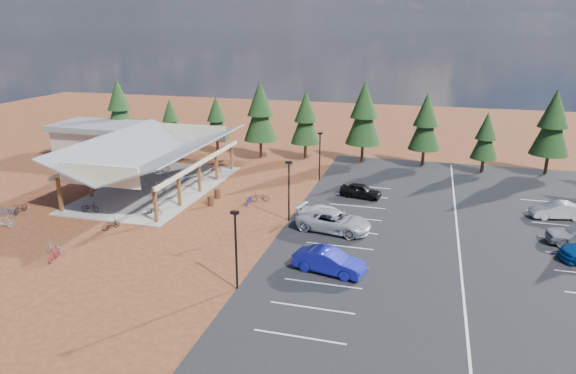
% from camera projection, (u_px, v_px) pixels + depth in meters
% --- Properties ---
extents(ground, '(140.00, 140.00, 0.00)m').
position_uv_depth(ground, '(224.00, 223.00, 42.29)').
color(ground, '#582517').
rests_on(ground, ground).
extents(asphalt_lot, '(27.00, 44.00, 0.04)m').
position_uv_depth(asphalt_lot, '(457.00, 233.00, 40.31)').
color(asphalt_lot, black).
rests_on(asphalt_lot, ground).
extents(concrete_pad, '(10.60, 18.60, 0.10)m').
position_uv_depth(concrete_pad, '(158.00, 188.00, 51.26)').
color(concrete_pad, gray).
rests_on(concrete_pad, ground).
extents(bike_pavilion, '(11.65, 19.40, 4.97)m').
position_uv_depth(bike_pavilion, '(155.00, 151.00, 50.12)').
color(bike_pavilion, '#583219').
rests_on(bike_pavilion, concrete_pad).
extents(outbuilding, '(11.00, 7.00, 3.90)m').
position_uv_depth(outbuilding, '(100.00, 138.00, 64.34)').
color(outbuilding, '#ADA593').
rests_on(outbuilding, ground).
extents(lamp_post_0, '(0.50, 0.25, 5.14)m').
position_uv_depth(lamp_post_0, '(236.00, 245.00, 30.93)').
color(lamp_post_0, black).
rests_on(lamp_post_0, ground).
extents(lamp_post_1, '(0.50, 0.25, 5.14)m').
position_uv_depth(lamp_post_1, '(289.00, 187.00, 41.95)').
color(lamp_post_1, black).
rests_on(lamp_post_1, ground).
extents(lamp_post_2, '(0.50, 0.25, 5.14)m').
position_uv_depth(lamp_post_2, '(320.00, 153.00, 52.97)').
color(lamp_post_2, black).
rests_on(lamp_post_2, ground).
extents(trash_bin_0, '(0.60, 0.60, 0.90)m').
position_uv_depth(trash_bin_0, '(211.00, 201.00, 46.34)').
color(trash_bin_0, '#472A19').
rests_on(trash_bin_0, ground).
extents(trash_bin_1, '(0.60, 0.60, 0.90)m').
position_uv_depth(trash_bin_1, '(217.00, 193.00, 48.34)').
color(trash_bin_1, '#472A19').
rests_on(trash_bin_1, ground).
extents(pine_0, '(3.86, 3.86, 8.99)m').
position_uv_depth(pine_0, '(119.00, 106.00, 66.70)').
color(pine_0, '#382314').
rests_on(pine_0, ground).
extents(pine_1, '(2.84, 2.84, 6.61)m').
position_uv_depth(pine_1, '(171.00, 119.00, 66.33)').
color(pine_1, '#382314').
rests_on(pine_1, ground).
extents(pine_2, '(3.08, 3.08, 7.18)m').
position_uv_depth(pine_2, '(216.00, 118.00, 64.69)').
color(pine_2, '#382314').
rests_on(pine_2, ground).
extents(pine_3, '(4.05, 4.05, 9.43)m').
position_uv_depth(pine_3, '(260.00, 111.00, 61.17)').
color(pine_3, '#382314').
rests_on(pine_3, ground).
extents(pine_4, '(3.54, 3.54, 8.24)m').
position_uv_depth(pine_4, '(306.00, 118.00, 60.99)').
color(pine_4, '#382314').
rests_on(pine_4, ground).
extents(pine_5, '(4.12, 4.12, 9.60)m').
position_uv_depth(pine_5, '(364.00, 113.00, 59.09)').
color(pine_5, '#382314').
rests_on(pine_5, ground).
extents(pine_6, '(3.63, 3.63, 8.46)m').
position_uv_depth(pine_6, '(426.00, 122.00, 57.71)').
color(pine_6, '#382314').
rests_on(pine_6, ground).
extents(pine_7, '(2.90, 2.90, 6.75)m').
position_uv_depth(pine_7, '(486.00, 136.00, 55.46)').
color(pine_7, '#382314').
rests_on(pine_7, ground).
extents(pine_8, '(4.01, 4.01, 9.34)m').
position_uv_depth(pine_8, '(553.00, 123.00, 54.28)').
color(pine_8, '#382314').
rests_on(pine_8, ground).
extents(bike_0, '(1.61, 0.74, 0.82)m').
position_uv_depth(bike_0, '(90.00, 207.00, 44.52)').
color(bike_0, black).
rests_on(bike_0, concrete_pad).
extents(bike_1, '(1.64, 0.52, 0.97)m').
position_uv_depth(bike_1, '(141.00, 183.00, 51.10)').
color(bike_1, '#95989D').
rests_on(bike_1, concrete_pad).
extents(bike_2, '(1.65, 0.63, 0.86)m').
position_uv_depth(bike_2, '(160.00, 172.00, 55.14)').
color(bike_2, navy).
rests_on(bike_2, concrete_pad).
extents(bike_3, '(1.69, 0.67, 0.99)m').
position_uv_depth(bike_3, '(164.00, 166.00, 57.19)').
color(bike_3, maroon).
rests_on(bike_3, concrete_pad).
extents(bike_4, '(1.58, 0.71, 0.80)m').
position_uv_depth(bike_4, '(154.00, 210.00, 43.89)').
color(bike_4, black).
rests_on(bike_4, concrete_pad).
extents(bike_5, '(1.86, 0.84, 1.08)m').
position_uv_depth(bike_5, '(159.00, 187.00, 49.73)').
color(bike_5, gray).
rests_on(bike_5, concrete_pad).
extents(bike_6, '(1.65, 0.65, 0.85)m').
position_uv_depth(bike_6, '(182.00, 175.00, 53.90)').
color(bike_6, navy).
rests_on(bike_6, concrete_pad).
extents(bike_7, '(1.58, 0.79, 0.91)m').
position_uv_depth(bike_7, '(216.00, 168.00, 56.52)').
color(bike_7, maroon).
rests_on(bike_7, concrete_pad).
extents(bike_8, '(0.84, 1.81, 0.92)m').
position_uv_depth(bike_8, '(20.00, 208.00, 44.50)').
color(bike_8, black).
rests_on(bike_8, ground).
extents(bike_9, '(1.77, 1.25, 1.05)m').
position_uv_depth(bike_9, '(3.00, 222.00, 41.18)').
color(bike_9, gray).
rests_on(bike_9, ground).
extents(bike_10, '(1.62, 0.99, 0.80)m').
position_uv_depth(bike_10, '(8.00, 211.00, 44.05)').
color(bike_10, '#1B4C9A').
rests_on(bike_10, ground).
extents(bike_11, '(1.03, 1.92, 1.11)m').
position_uv_depth(bike_11, '(54.00, 253.00, 35.58)').
color(bike_11, maroon).
rests_on(bike_11, ground).
extents(bike_12, '(1.13, 1.67, 0.83)m').
position_uv_depth(bike_12, '(111.00, 224.00, 40.96)').
color(bike_12, black).
rests_on(bike_12, ground).
extents(bike_13, '(1.57, 0.48, 0.94)m').
position_uv_depth(bike_13, '(55.00, 248.00, 36.43)').
color(bike_13, gray).
rests_on(bike_13, ground).
extents(bike_14, '(0.85, 1.84, 0.93)m').
position_uv_depth(bike_14, '(249.00, 200.00, 46.46)').
color(bike_14, navy).
rests_on(bike_14, ground).
extents(bike_16, '(1.82, 1.12, 0.90)m').
position_uv_depth(bike_16, '(260.00, 197.00, 47.31)').
color(bike_16, black).
rests_on(bike_16, ground).
extents(car_1, '(5.01, 2.60, 1.57)m').
position_uv_depth(car_1, '(329.00, 261.00, 33.67)').
color(car_1, '#12168F').
rests_on(car_1, asphalt_lot).
extents(car_2, '(6.27, 3.65, 1.64)m').
position_uv_depth(car_2, '(334.00, 221.00, 40.44)').
color(car_2, '#AAABB2').
rests_on(car_2, asphalt_lot).
extents(car_3, '(5.49, 3.07, 1.50)m').
position_uv_depth(car_3, '(329.00, 217.00, 41.53)').
color(car_3, white).
rests_on(car_3, asphalt_lot).
extents(car_4, '(4.13, 2.23, 1.33)m').
position_uv_depth(car_4, '(361.00, 191.00, 48.34)').
color(car_4, black).
rests_on(car_4, asphalt_lot).
extents(car_9, '(4.44, 2.26, 1.40)m').
position_uv_depth(car_9, '(557.00, 210.00, 43.14)').
color(car_9, '#B8B8B8').
rests_on(car_9, asphalt_lot).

